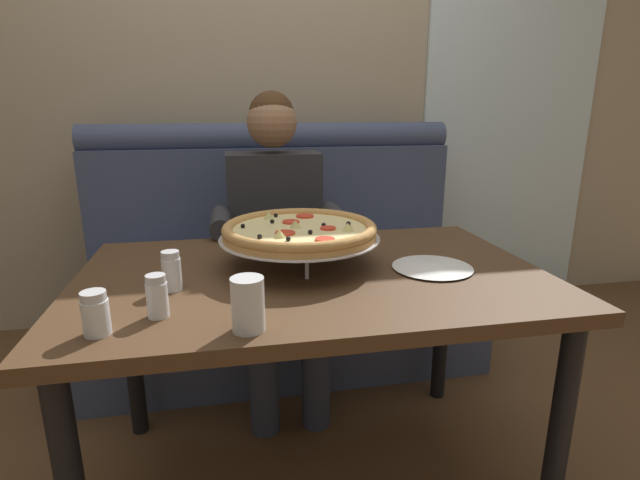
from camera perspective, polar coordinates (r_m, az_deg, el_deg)
ground_plane at (r=1.82m, az=-0.77°, el=-26.13°), size 16.00×16.00×0.00m
back_wall_with_window at (r=2.83m, az=-6.60°, el=19.27°), size 6.00×0.12×2.80m
window_panel at (r=3.24m, az=21.98°, el=17.82°), size 1.10×0.02×2.80m
booth_bench at (r=2.40m, az=-4.72°, el=-4.30°), size 1.85×0.78×1.13m
dining_table at (r=1.47m, az=-0.86°, el=-6.79°), size 1.37×0.87×0.74m
diner_main at (r=2.05m, az=-5.14°, el=1.34°), size 0.54×0.64×1.27m
pizza at (r=1.47m, az=-2.42°, el=1.06°), size 0.49×0.49×0.14m
shaker_oregano at (r=1.15m, az=-24.99°, el=-8.20°), size 0.06×0.06×0.10m
shaker_parmesan at (r=1.19m, az=-18.68°, el=-6.63°), size 0.05×0.05×0.10m
shaker_pepper_flakes at (r=1.34m, az=-17.13°, el=-3.82°), size 0.05×0.05×0.11m
plate_near_left at (r=1.50m, az=13.16°, el=-2.96°), size 0.24×0.24×0.02m
drinking_glass at (r=1.07m, az=-8.51°, el=-7.94°), size 0.07×0.07×0.12m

